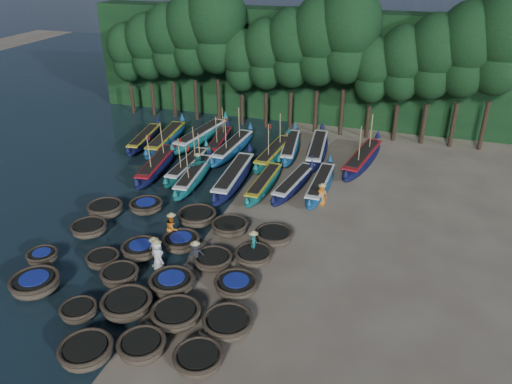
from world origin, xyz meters
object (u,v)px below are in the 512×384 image
(coracle_3, at_px, (142,346))
(fisherman_3, at_px, (196,254))
(coracle_4, at_px, (198,359))
(coracle_22, at_px, (197,217))
(fisherman_4, at_px, (155,252))
(long_boat_15, at_px, (290,147))
(coracle_9, at_px, (228,323))
(fisherman_2, at_px, (172,227))
(long_boat_4, at_px, (194,176))
(long_boat_11, at_px, (201,136))
(long_boat_10, at_px, (166,139))
(coracle_14, at_px, (236,285))
(coracle_19, at_px, (253,256))
(long_boat_9, at_px, (144,139))
(long_boat_13, at_px, (233,147))
(coracle_16, at_px, (141,249))
(coracle_24, at_px, (274,236))
(fisherman_6, at_px, (322,194))
(long_boat_3, at_px, (188,166))
(coracle_8, at_px, (176,315))
(long_boat_12, at_px, (220,142))
(long_boat_16, at_px, (317,149))
(fisherman_1, at_px, (253,243))
(coracle_2, at_px, (86,351))
(coracle_6, at_px, (79,311))
(long_boat_7, at_px, (294,183))
(long_boat_17, at_px, (363,159))
(coracle_5, at_px, (35,283))
(long_boat_8, at_px, (320,185))
(coracle_20, at_px, (105,209))
(coracle_15, at_px, (89,228))
(fisherman_5, at_px, (198,165))
(coracle_7, at_px, (127,304))
(long_boat_2, at_px, (157,165))
(long_boat_6, at_px, (264,183))
(long_boat_5, at_px, (234,177))
(fisherman_0, at_px, (158,255))
(coracle_11, at_px, (103,259))
(coracle_18, at_px, (213,260))
(coracle_12, at_px, (120,275))
(coracle_10, at_px, (43,256))
(coracle_21, at_px, (146,206))
(coracle_23, at_px, (230,227))

(coracle_3, height_order, fisherman_3, fisherman_3)
(coracle_4, bearing_deg, coracle_22, 114.11)
(fisherman_4, bearing_deg, long_boat_15, 110.29)
(coracle_9, height_order, fisherman_2, fisherman_2)
(long_boat_4, relative_size, long_boat_11, 0.88)
(long_boat_10, bearing_deg, coracle_14, -59.86)
(coracle_19, distance_m, long_boat_9, 19.58)
(long_boat_13, bearing_deg, coracle_4, -70.63)
(coracle_16, distance_m, coracle_24, 7.41)
(coracle_24, xyz_separation_m, fisherman_6, (1.71, 5.28, 0.38))
(long_boat_3, bearing_deg, coracle_8, -67.52)
(long_boat_12, bearing_deg, coracle_4, -79.26)
(long_boat_15, height_order, fisherman_6, fisherman_6)
(coracle_14, bearing_deg, long_boat_16, 89.00)
(coracle_19, height_order, fisherman_1, fisherman_1)
(coracle_2, bearing_deg, coracle_6, 131.42)
(long_boat_16, height_order, fisherman_1, fisherman_1)
(long_boat_7, bearing_deg, coracle_3, -89.39)
(long_boat_7, relative_size, long_boat_12, 1.02)
(long_boat_10, height_order, long_boat_17, long_boat_17)
(coracle_5, bearing_deg, long_boat_8, 53.62)
(coracle_20, bearing_deg, fisherman_3, -23.60)
(coracle_15, xyz_separation_m, long_boat_9, (-4.08, 13.90, 0.09))
(coracle_9, relative_size, fisherman_5, 1.26)
(long_boat_4, bearing_deg, coracle_14, -62.27)
(coracle_5, xyz_separation_m, fisherman_3, (6.66, 4.28, 0.33))
(coracle_20, height_order, long_boat_12, long_boat_12)
(coracle_22, distance_m, fisherman_1, 5.02)
(coracle_7, height_order, long_boat_15, long_boat_15)
(long_boat_2, xyz_separation_m, long_boat_17, (14.38, 5.72, 0.05))
(long_boat_6, bearing_deg, coracle_24, -67.18)
(coracle_19, bearing_deg, long_boat_17, 74.75)
(coracle_6, xyz_separation_m, long_boat_5, (1.94, 15.25, 0.21))
(coracle_9, distance_m, fisherman_0, 5.99)
(coracle_11, xyz_separation_m, long_boat_8, (9.22, 12.15, 0.11))
(coracle_5, distance_m, long_boat_11, 21.12)
(coracle_24, bearing_deg, long_boat_7, 94.35)
(coracle_20, height_order, long_boat_6, long_boat_6)
(coracle_24, relative_size, long_boat_6, 0.30)
(coracle_18, distance_m, long_boat_17, 16.70)
(long_boat_7, distance_m, long_boat_13, 7.87)
(coracle_24, bearing_deg, coracle_16, -151.46)
(coracle_6, xyz_separation_m, coracle_8, (4.38, 1.03, 0.07))
(coracle_9, bearing_deg, coracle_4, -99.98)
(fisherman_5, bearing_deg, long_boat_11, -122.44)
(long_boat_4, height_order, long_boat_16, long_boat_4)
(coracle_11, distance_m, coracle_12, 1.96)
(coracle_10, relative_size, fisherman_2, 0.91)
(coracle_4, bearing_deg, fisherman_3, 114.51)
(coracle_21, relative_size, coracle_23, 0.92)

